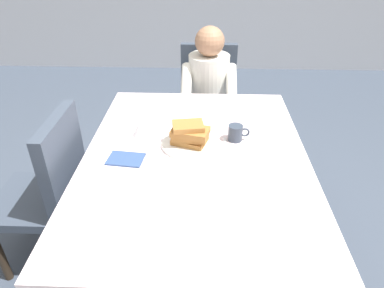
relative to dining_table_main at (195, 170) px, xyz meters
name	(u,v)px	position (x,y,z in m)	size (l,w,h in m)	color
ground_plane	(195,257)	(0.00, 0.00, -0.65)	(14.00, 14.00, 0.00)	#3D4756
dining_table_main	(195,170)	(0.00, 0.00, 0.00)	(1.12, 1.52, 0.74)	silver
chair_diner	(208,97)	(0.07, 1.17, -0.12)	(0.44, 0.45, 0.93)	#384251
diner_person	(209,88)	(0.07, 1.01, 0.02)	(0.40, 0.43, 1.12)	silver
chair_left_side	(50,186)	(-0.77, 0.00, -0.12)	(0.45, 0.44, 0.93)	#384251
plate_breakfast	(189,144)	(-0.04, 0.09, 0.10)	(0.28, 0.28, 0.02)	white
breakfast_stack	(190,134)	(-0.03, 0.09, 0.16)	(0.20, 0.18, 0.11)	#A36B33
cup_coffee	(236,133)	(0.21, 0.16, 0.13)	(0.11, 0.08, 0.08)	#333D4C
syrup_pitcher	(140,129)	(-0.30, 0.19, 0.13)	(0.08, 0.08, 0.07)	silver
fork_left_of_plate	(152,146)	(-0.23, 0.07, 0.09)	(0.18, 0.01, 0.01)	silver
knife_right_of_plate	(226,148)	(0.15, 0.07, 0.09)	(0.20, 0.01, 0.01)	silver
spoon_near_edge	(186,185)	(-0.03, -0.23, 0.09)	(0.15, 0.01, 0.01)	silver
napkin_folded	(126,159)	(-0.34, -0.05, 0.09)	(0.17, 0.12, 0.01)	#334C7F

